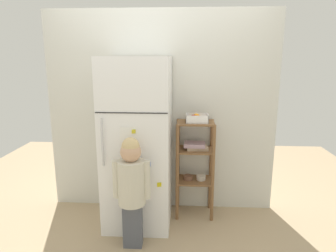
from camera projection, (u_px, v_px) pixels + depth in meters
ground_plane at (159, 221)px, 3.30m from camera, size 6.00×6.00×0.00m
kitchen_wall_back at (161, 113)px, 3.42m from camera, size 2.58×0.03×2.26m
refrigerator at (138, 143)px, 3.13m from camera, size 0.68×0.71×1.76m
child_standing at (132, 182)px, 2.73m from camera, size 0.34×0.25×1.07m
pantry_shelf_unit at (195, 158)px, 3.32m from camera, size 0.41×0.32×1.08m
fruit_bin at (197, 119)px, 3.20m from camera, size 0.24×0.17×0.09m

